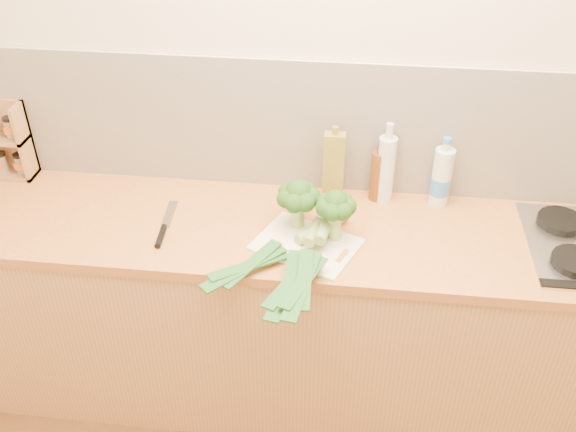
% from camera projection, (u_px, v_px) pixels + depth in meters
% --- Properties ---
extents(room_shell, '(3.50, 3.50, 3.50)m').
position_uv_depth(room_shell, '(334.00, 129.00, 2.47)').
color(room_shell, beige).
rests_on(room_shell, ground).
extents(counter, '(3.20, 0.62, 0.90)m').
position_uv_depth(counter, '(322.00, 316.00, 2.66)').
color(counter, tan).
rests_on(counter, ground).
extents(chopping_board, '(0.43, 0.38, 0.01)m').
position_uv_depth(chopping_board, '(306.00, 245.00, 2.31)').
color(chopping_board, silver).
rests_on(chopping_board, counter).
extents(broccoli_left, '(0.16, 0.16, 0.20)m').
position_uv_depth(broccoli_left, '(298.00, 196.00, 2.32)').
color(broccoli_left, '#9FB76B').
rests_on(broccoli_left, chopping_board).
extents(broccoli_right, '(0.14, 0.15, 0.20)m').
position_uv_depth(broccoli_right, '(336.00, 207.00, 2.26)').
color(broccoli_right, '#9FB76B').
rests_on(broccoli_right, chopping_board).
extents(leek_front, '(0.48, 0.52, 0.04)m').
position_uv_depth(leek_front, '(296.00, 241.00, 2.28)').
color(leek_front, white).
rests_on(leek_front, chopping_board).
extents(leek_mid, '(0.18, 0.64, 0.04)m').
position_uv_depth(leek_mid, '(307.00, 246.00, 2.23)').
color(leek_mid, white).
rests_on(leek_mid, chopping_board).
extents(leek_back, '(0.16, 0.66, 0.04)m').
position_uv_depth(leek_back, '(319.00, 243.00, 2.21)').
color(leek_back, white).
rests_on(leek_back, chopping_board).
extents(chefs_knife, '(0.05, 0.31, 0.02)m').
position_uv_depth(chefs_knife, '(163.00, 231.00, 2.37)').
color(chefs_knife, silver).
rests_on(chefs_knife, counter).
extents(oil_tin, '(0.08, 0.05, 0.33)m').
position_uv_depth(oil_tin, '(334.00, 168.00, 2.47)').
color(oil_tin, olive).
rests_on(oil_tin, counter).
extents(glass_bottle, '(0.07, 0.07, 0.33)m').
position_uv_depth(glass_bottle, '(386.00, 168.00, 2.48)').
color(glass_bottle, silver).
rests_on(glass_bottle, counter).
extents(amber_bottle, '(0.06, 0.06, 0.26)m').
position_uv_depth(amber_bottle, '(378.00, 175.00, 2.50)').
color(amber_bottle, brown).
rests_on(amber_bottle, counter).
extents(water_bottle, '(0.08, 0.08, 0.27)m').
position_uv_depth(water_bottle, '(441.00, 179.00, 2.47)').
color(water_bottle, silver).
rests_on(water_bottle, counter).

